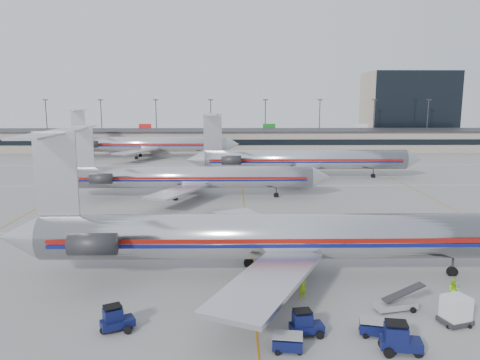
{
  "coord_description": "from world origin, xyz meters",
  "views": [
    {
      "loc": [
        -1.54,
        -43.48,
        15.72
      ],
      "look_at": [
        -0.64,
        20.29,
        4.5
      ],
      "focal_mm": 35.0,
      "sensor_mm": 36.0,
      "label": 1
    }
  ],
  "objects_px": {
    "jet_foreground": "(274,236)",
    "tug_center": "(305,324)",
    "jet_second_row": "(188,177)",
    "uld_container": "(456,310)",
    "belt_loader": "(397,304)"
  },
  "relations": [
    {
      "from": "jet_foreground",
      "to": "tug_center",
      "type": "xyz_separation_m",
      "value": [
        1.18,
        -10.47,
        -2.97
      ]
    },
    {
      "from": "jet_foreground",
      "to": "tug_center",
      "type": "relative_size",
      "value": 21.19
    },
    {
      "from": "jet_second_row",
      "to": "jet_foreground",
      "type": "bearing_deg",
      "value": -72.39
    },
    {
      "from": "jet_second_row",
      "to": "uld_container",
      "type": "bearing_deg",
      "value": -62.05
    },
    {
      "from": "belt_loader",
      "to": "tug_center",
      "type": "bearing_deg",
      "value": -167.05
    },
    {
      "from": "jet_second_row",
      "to": "belt_loader",
      "type": "xyz_separation_m",
      "value": [
        19.4,
        -40.66,
        -2.79
      ]
    },
    {
      "from": "jet_foreground",
      "to": "uld_container",
      "type": "xyz_separation_m",
      "value": [
        12.01,
        -9.04,
        -2.75
      ]
    },
    {
      "from": "jet_second_row",
      "to": "belt_loader",
      "type": "distance_m",
      "value": 45.13
    },
    {
      "from": "jet_foreground",
      "to": "jet_second_row",
      "type": "relative_size",
      "value": 1.14
    },
    {
      "from": "jet_foreground",
      "to": "uld_container",
      "type": "bearing_deg",
      "value": -36.96
    },
    {
      "from": "jet_second_row",
      "to": "tug_center",
      "type": "xyz_separation_m",
      "value": [
        11.92,
        -44.32,
        -2.5
      ]
    },
    {
      "from": "tug_center",
      "to": "belt_loader",
      "type": "height_order",
      "value": "belt_loader"
    },
    {
      "from": "uld_container",
      "to": "jet_foreground",
      "type": "bearing_deg",
      "value": 124.85
    },
    {
      "from": "jet_foreground",
      "to": "belt_loader",
      "type": "relative_size",
      "value": 12.92
    },
    {
      "from": "uld_container",
      "to": "tug_center",
      "type": "bearing_deg",
      "value": 169.34
    }
  ]
}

